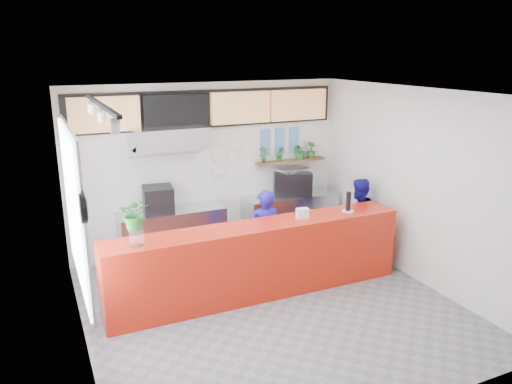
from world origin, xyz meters
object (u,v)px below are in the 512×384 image
object	(u,v)px
espresso_machine	(292,183)
staff_right	(358,218)
panini_oven	(158,199)
staff_center	(264,235)
pepper_mill	(348,201)
service_counter	(258,260)

from	to	relation	value
espresso_machine	staff_right	distance (m)	1.43
staff_right	espresso_machine	bearing A→B (deg)	-71.40
panini_oven	staff_center	xyz separation A→B (m)	(1.33, -1.35, -0.38)
staff_right	pepper_mill	bearing A→B (deg)	34.27
staff_right	pepper_mill	xyz separation A→B (m)	(-0.64, -0.60, 0.56)
espresso_machine	pepper_mill	world-z (taller)	pepper_mill
espresso_machine	pepper_mill	xyz separation A→B (m)	(-0.01, -1.82, 0.14)
espresso_machine	staff_center	xyz separation A→B (m)	(-1.22, -1.35, -0.39)
espresso_machine	service_counter	bearing A→B (deg)	-107.00
espresso_machine	staff_right	size ratio (longest dim) A/B	0.49
staff_right	pepper_mill	world-z (taller)	staff_right
panini_oven	staff_right	distance (m)	3.44
service_counter	espresso_machine	xyz separation A→B (m)	(1.54, 1.80, 0.57)
panini_oven	staff_right	size ratio (longest dim) A/B	0.34
espresso_machine	staff_right	world-z (taller)	staff_right
panini_oven	espresso_machine	distance (m)	2.55
staff_center	pepper_mill	world-z (taller)	staff_center
service_counter	staff_right	distance (m)	2.25
pepper_mill	staff_right	bearing A→B (deg)	43.21
service_counter	staff_right	xyz separation A→B (m)	(2.17, 0.58, 0.16)
panini_oven	staff_center	size ratio (longest dim) A/B	0.33
service_counter	staff_right	world-z (taller)	staff_right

